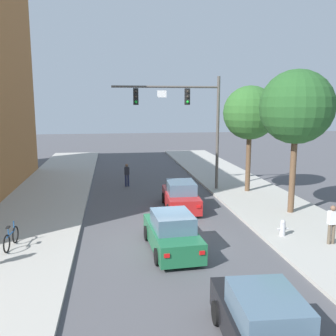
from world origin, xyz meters
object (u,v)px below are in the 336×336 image
(car_following_green, at_px, (172,233))
(car_third_black, at_px, (264,327))
(fire_hydrant, at_px, (283,228))
(street_tree_nearest, at_px, (296,107))
(pedestrian_sidewalk_right_walker, at_px, (332,223))
(bicycle_leaning, at_px, (11,238))
(car_lead_red, at_px, (181,196))
(pedestrian_crossing_road, at_px, (127,174))
(street_tree_second, at_px, (250,113))
(traffic_signal_mast, at_px, (188,112))

(car_following_green, bearing_deg, car_third_black, -80.42)
(fire_hydrant, bearing_deg, street_tree_nearest, 58.43)
(pedestrian_sidewalk_right_walker, height_order, bicycle_leaning, pedestrian_sidewalk_right_walker)
(car_third_black, xyz_separation_m, fire_hydrant, (3.91, 7.23, -0.22))
(car_lead_red, distance_m, car_following_green, 6.09)
(car_third_black, bearing_deg, pedestrian_sidewalk_right_walker, 47.69)
(pedestrian_crossing_road, bearing_deg, car_lead_red, -66.54)
(pedestrian_sidewalk_right_walker, relative_size, street_tree_nearest, 0.22)
(car_third_black, bearing_deg, car_following_green, 99.58)
(pedestrian_crossing_road, bearing_deg, fire_hydrant, -61.58)
(fire_hydrant, bearing_deg, car_lead_red, 123.73)
(fire_hydrant, bearing_deg, car_following_green, -173.58)
(car_lead_red, height_order, car_third_black, same)
(bicycle_leaning, bearing_deg, street_tree_second, 32.03)
(car_lead_red, height_order, car_following_green, same)
(pedestrian_crossing_road, bearing_deg, pedestrian_sidewalk_right_walker, -58.67)
(car_following_green, bearing_deg, bicycle_leaning, 172.14)
(traffic_signal_mast, relative_size, car_lead_red, 1.74)
(pedestrian_crossing_road, height_order, street_tree_second, street_tree_second)
(pedestrian_sidewalk_right_walker, bearing_deg, car_following_green, 174.19)
(pedestrian_sidewalk_right_walker, distance_m, bicycle_leaning, 13.10)
(pedestrian_crossing_road, xyz_separation_m, fire_hydrant, (6.32, -11.68, -0.41))
(bicycle_leaning, bearing_deg, car_third_black, -45.00)
(fire_hydrant, bearing_deg, pedestrian_crossing_road, 118.42)
(car_following_green, xyz_separation_m, bicycle_leaning, (-6.42, 0.89, -0.18))
(traffic_signal_mast, bearing_deg, street_tree_nearest, -54.30)
(car_lead_red, relative_size, pedestrian_sidewalk_right_walker, 2.62)
(traffic_signal_mast, xyz_separation_m, car_third_black, (-1.59, -16.68, -4.64))
(car_third_black, height_order, bicycle_leaning, car_third_black)
(pedestrian_sidewalk_right_walker, height_order, fire_hydrant, pedestrian_sidewalk_right_walker)
(car_following_green, relative_size, street_tree_second, 0.63)
(bicycle_leaning, xyz_separation_m, fire_hydrant, (11.46, -0.32, -0.03))
(pedestrian_sidewalk_right_walker, bearing_deg, street_tree_second, 90.07)
(car_third_black, height_order, street_tree_nearest, street_tree_nearest)
(car_third_black, relative_size, fire_hydrant, 6.00)
(car_following_green, height_order, street_tree_second, street_tree_second)
(car_third_black, distance_m, street_tree_second, 17.20)
(traffic_signal_mast, xyz_separation_m, car_following_green, (-2.71, -10.02, -4.64))
(street_tree_nearest, bearing_deg, car_third_black, -119.44)
(car_third_black, height_order, pedestrian_sidewalk_right_walker, pedestrian_sidewalk_right_walker)
(pedestrian_crossing_road, distance_m, bicycle_leaning, 12.47)
(traffic_signal_mast, height_order, fire_hydrant, traffic_signal_mast)
(car_third_black, relative_size, bicycle_leaning, 2.44)
(pedestrian_crossing_road, distance_m, street_tree_nearest, 12.74)
(car_third_black, bearing_deg, fire_hydrant, 61.57)
(car_following_green, relative_size, street_tree_nearest, 0.58)
(car_lead_red, distance_m, bicycle_leaning, 9.35)
(car_lead_red, xyz_separation_m, car_third_black, (-0.34, -12.57, 0.00))
(car_following_green, bearing_deg, car_lead_red, 76.08)
(pedestrian_crossing_road, relative_size, fire_hydrant, 2.28)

